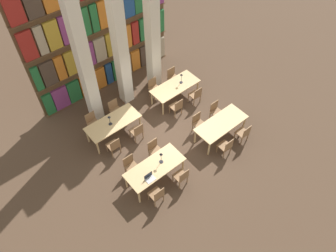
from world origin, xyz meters
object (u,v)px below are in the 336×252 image
at_px(reading_table_1, 221,124).
at_px(chair_10, 137,131).
at_px(laptop, 150,178).
at_px(chair_13, 154,87).
at_px(pillar_center, 119,40).
at_px(desk_lamp_1, 109,119).
at_px(chair_1, 131,165).
at_px(chair_12, 177,107).
at_px(desk_lamp_2, 181,77).
at_px(reading_table_0, 155,168).
at_px(desk_lamp_0, 161,156).
at_px(pillar_left, 82,57).
at_px(chair_2, 182,176).
at_px(chair_7, 216,111).
at_px(chair_14, 196,95).
at_px(chair_6, 244,133).
at_px(chair_11, 115,109).
at_px(chair_0, 157,195).
at_px(chair_4, 226,146).
at_px(reading_table_2, 113,123).
at_px(chair_9, 93,122).
at_px(pillar_right, 152,24).
at_px(reading_table_3, 175,87).
at_px(chair_8, 114,146).
at_px(chair_15, 173,77).
at_px(chair_3, 155,149).
at_px(chair_5, 198,123).

height_order(reading_table_1, chair_10, chair_10).
distance_m(laptop, chair_13, 4.61).
height_order(pillar_center, desk_lamp_1, pillar_center).
relative_size(chair_1, chair_13, 1.00).
distance_m(chair_12, desk_lamp_2, 1.27).
distance_m(reading_table_0, desk_lamp_1, 2.55).
bearing_deg(desk_lamp_0, reading_table_1, -2.05).
bearing_deg(pillar_left, reading_table_1, -52.00).
distance_m(chair_2, chair_13, 4.46).
bearing_deg(chair_7, chair_13, -68.39).
bearing_deg(chair_14, chair_6, -90.01).
bearing_deg(chair_11, pillar_center, -148.23).
relative_size(chair_0, chair_13, 1.00).
distance_m(chair_2, chair_4, 2.07).
distance_m(reading_table_2, chair_9, 0.90).
bearing_deg(pillar_right, reading_table_3, -87.13).
distance_m(pillar_center, chair_0, 5.62).
xyz_separation_m(chair_9, chair_11, (1.04, 0.00, 0.00)).
relative_size(chair_7, chair_13, 1.00).
distance_m(chair_1, laptop, 1.04).
distance_m(pillar_left, desk_lamp_1, 2.37).
bearing_deg(chair_1, desk_lamp_0, 137.58).
bearing_deg(chair_13, desk_lamp_1, 15.85).
xyz_separation_m(pillar_right, reading_table_2, (-3.00, -1.31, -2.33)).
bearing_deg(chair_8, chair_11, 54.55).
bearing_deg(chair_14, chair_9, 160.05).
bearing_deg(reading_table_1, chair_10, 143.02).
bearing_deg(reading_table_0, desk_lamp_2, 36.54).
height_order(reading_table_3, chair_15, chair_15).
bearing_deg(laptop, chair_2, -26.26).
bearing_deg(chair_4, reading_table_1, 57.36).
height_order(chair_1, chair_8, same).
bearing_deg(chair_9, chair_10, 125.45).
relative_size(chair_8, chair_10, 1.00).
bearing_deg(chair_8, chair_4, -40.37).
distance_m(chair_14, desk_lamp_2, 0.96).
bearing_deg(chair_11, chair_3, 89.68).
bearing_deg(pillar_center, chair_6, -66.17).
bearing_deg(pillar_right, chair_12, -103.09).
bearing_deg(reading_table_1, chair_6, -56.40).
relative_size(pillar_center, chair_15, 6.94).
relative_size(pillar_center, reading_table_1, 2.90).
bearing_deg(chair_11, desk_lamp_2, 165.10).
xyz_separation_m(chair_2, chair_15, (3.02, 4.00, 0.00)).
relative_size(pillar_center, chair_0, 6.94).
height_order(chair_5, desk_lamp_2, desk_lamp_2).
relative_size(chair_1, chair_8, 1.00).
distance_m(desk_lamp_0, chair_14, 3.80).
bearing_deg(chair_9, pillar_right, -170.51).
xyz_separation_m(chair_0, chair_12, (3.04, 2.54, 0.00)).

